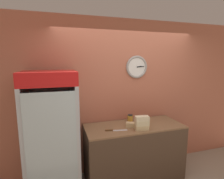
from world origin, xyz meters
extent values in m
cube|color=#B7664C|center=(0.00, 1.25, 1.35)|extent=(5.20, 0.06, 2.70)
torus|color=gray|center=(0.17, 1.21, 1.88)|extent=(0.40, 0.04, 0.40)
cylinder|color=white|center=(0.17, 1.21, 1.88)|extent=(0.33, 0.01, 0.33)
cube|color=black|center=(0.22, 1.20, 1.89)|extent=(0.09, 0.01, 0.03)
cube|color=black|center=(0.24, 1.20, 1.89)|extent=(0.14, 0.01, 0.02)
cube|color=#4C3828|center=(0.00, 0.88, 0.45)|extent=(1.62, 0.65, 0.91)
cube|color=brown|center=(0.00, 0.88, 0.92)|extent=(1.62, 0.65, 0.02)
cube|color=#B2B7BC|center=(-1.29, 1.18, 0.84)|extent=(0.72, 0.04, 1.68)
cube|color=#B2B7BC|center=(-1.62, 0.86, 0.84)|extent=(0.05, 0.68, 1.68)
cube|color=#B2B7BC|center=(-0.95, 0.86, 0.84)|extent=(0.05, 0.68, 1.68)
cube|color=white|center=(-1.29, 1.16, 0.84)|extent=(0.62, 0.02, 1.58)
cube|color=silver|center=(-1.29, 0.51, 0.84)|extent=(0.62, 0.01, 1.58)
cube|color=red|center=(-1.29, 0.83, 1.77)|extent=(0.72, 0.62, 0.18)
cube|color=silver|center=(-1.29, 0.84, 0.40)|extent=(0.60, 0.56, 0.01)
cube|color=silver|center=(-1.29, 0.84, 0.70)|extent=(0.60, 0.56, 0.01)
cube|color=silver|center=(-1.29, 0.84, 1.00)|extent=(0.60, 0.56, 0.01)
cube|color=silver|center=(-1.29, 0.84, 1.30)|extent=(0.60, 0.56, 0.01)
cylinder|color=#B2BCCC|center=(-1.39, 0.60, 0.48)|extent=(0.07, 0.07, 0.15)
cylinder|color=#B2BCCC|center=(-1.39, 0.60, 0.59)|extent=(0.03, 0.03, 0.06)
cylinder|color=navy|center=(-1.04, 0.60, 1.07)|extent=(0.07, 0.07, 0.13)
cylinder|color=navy|center=(-1.04, 0.60, 1.16)|extent=(0.03, 0.03, 0.06)
cylinder|color=navy|center=(-1.40, 0.61, 1.09)|extent=(0.08, 0.08, 0.17)
cylinder|color=navy|center=(-1.40, 0.61, 1.21)|extent=(0.03, 0.03, 0.07)
cylinder|color=gold|center=(-1.46, 0.60, 1.38)|extent=(0.06, 0.06, 0.16)
cylinder|color=gold|center=(-1.46, 0.60, 1.50)|extent=(0.02, 0.02, 0.07)
cylinder|color=#2D6B38|center=(-1.25, 0.60, 0.76)|extent=(0.06, 0.06, 0.12)
cylinder|color=#2D6B38|center=(-1.25, 0.60, 0.85)|extent=(0.02, 0.02, 0.05)
cylinder|color=#2D6B38|center=(-1.53, 0.60, 0.48)|extent=(0.06, 0.06, 0.15)
cylinder|color=#2D6B38|center=(-1.53, 0.60, 0.58)|extent=(0.03, 0.03, 0.06)
cylinder|color=#5B2D19|center=(-1.32, 0.60, 1.39)|extent=(0.07, 0.07, 0.17)
cylinder|color=#5B2D19|center=(-1.32, 0.60, 1.51)|extent=(0.03, 0.03, 0.07)
cylinder|color=#72337F|center=(-1.09, 0.60, 0.79)|extent=(0.06, 0.06, 0.18)
cylinder|color=#72337F|center=(-1.09, 0.60, 0.92)|extent=(0.03, 0.03, 0.08)
cylinder|color=#5B2D19|center=(-1.19, 0.60, 0.47)|extent=(0.06, 0.06, 0.13)
cylinder|color=#5B2D19|center=(-1.19, 0.60, 0.57)|extent=(0.02, 0.02, 0.06)
cylinder|color=navy|center=(-1.08, 0.60, 0.48)|extent=(0.06, 0.06, 0.14)
cylinder|color=navy|center=(-1.08, 0.60, 0.58)|extent=(0.02, 0.02, 0.06)
cube|color=tan|center=(0.03, 0.67, 0.97)|extent=(0.22, 0.12, 0.07)
cube|color=beige|center=(0.03, 0.67, 1.04)|extent=(0.22, 0.11, 0.07)
cube|color=beige|center=(0.03, 0.67, 1.12)|extent=(0.22, 0.12, 0.07)
cube|color=tan|center=(-0.06, 0.82, 0.97)|extent=(0.22, 0.17, 0.07)
cube|color=silver|center=(-0.30, 0.75, 0.94)|extent=(0.23, 0.08, 0.00)
cube|color=brown|center=(-0.47, 0.78, 0.94)|extent=(0.12, 0.05, 0.02)
cylinder|color=gold|center=(0.02, 1.11, 0.98)|extent=(0.10, 0.10, 0.10)
cylinder|color=#262628|center=(0.02, 1.11, 1.04)|extent=(0.09, 0.09, 0.01)
camera|label=1|loc=(-1.16, -1.65, 2.00)|focal=28.00mm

